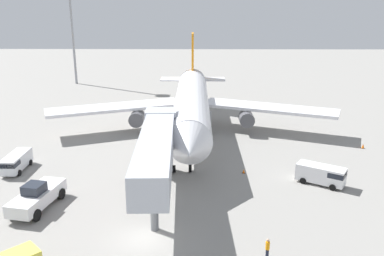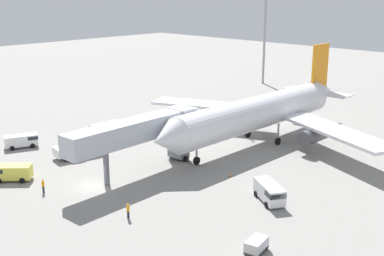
# 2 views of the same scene
# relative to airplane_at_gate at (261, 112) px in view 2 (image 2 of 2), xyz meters

# --- Properties ---
(ground_plane) EXTENTS (300.00, 300.00, 0.00)m
(ground_plane) POSITION_rel_airplane_at_gate_xyz_m (-3.64, -28.58, -4.76)
(ground_plane) COLOR gray
(airplane_at_gate) EXTENTS (43.75, 43.30, 13.68)m
(airplane_at_gate) POSITION_rel_airplane_at_gate_xyz_m (0.00, 0.00, 0.00)
(airplane_at_gate) COLOR silver
(airplane_at_gate) RESTS_ON ground
(jet_bridge) EXTENTS (3.92, 20.10, 7.27)m
(jet_bridge) POSITION_rel_airplane_at_gate_xyz_m (-3.00, -21.29, 0.71)
(jet_bridge) COLOR #B2B7C1
(jet_bridge) RESTS_ON ground
(pushback_tug) EXTENTS (3.72, 7.09, 2.64)m
(pushback_tug) POSITION_rel_airplane_at_gate_xyz_m (-14.27, -23.41, -3.55)
(pushback_tug) COLOR white
(pushback_tug) RESTS_ON ground
(service_van_mid_right) EXTENTS (3.48, 5.05, 1.89)m
(service_van_mid_right) POSITION_rel_airplane_at_gate_xyz_m (-23.91, -26.76, -3.67)
(service_van_mid_right) COLOR white
(service_van_mid_right) RESTS_ON ground
(service_van_far_left) EXTENTS (4.57, 4.58, 1.96)m
(service_van_far_left) POSITION_rel_airplane_at_gate_xyz_m (-12.46, -34.36, -3.64)
(service_van_far_left) COLOR #E5DB4C
(service_van_far_left) RESTS_ON ground
(service_van_near_center) EXTENTS (5.27, 4.23, 2.07)m
(service_van_near_center) POSITION_rel_airplane_at_gate_xyz_m (14.25, -17.64, -3.58)
(service_van_near_center) COLOR white
(service_van_near_center) RESTS_ON ground
(service_van_rear_left) EXTENTS (2.08, 5.10, 1.95)m
(service_van_rear_left) POSITION_rel_airplane_at_gate_xyz_m (-20.20, -14.36, -3.64)
(service_van_rear_left) COLOR silver
(service_van_rear_left) RESTS_ON ground
(baggage_cart_rear_right) EXTENTS (1.80, 2.65, 1.31)m
(baggage_cart_rear_right) POSITION_rel_airplane_at_gate_xyz_m (19.91, -27.63, -4.03)
(baggage_cart_rear_right) COLOR #38383D
(baggage_cart_rear_right) RESTS_ON ground
(ground_crew_worker_foreground) EXTENTS (0.44, 0.44, 1.68)m
(ground_crew_worker_foreground) POSITION_rel_airplane_at_gate_xyz_m (-6.15, -33.69, -3.87)
(ground_crew_worker_foreground) COLOR #1E2333
(ground_crew_worker_foreground) RESTS_ON ground
(ground_crew_worker_midground) EXTENTS (0.45, 0.45, 1.71)m
(ground_crew_worker_midground) POSITION_rel_airplane_at_gate_xyz_m (6.19, -31.16, -3.86)
(ground_crew_worker_midground) COLOR #1E2333
(ground_crew_worker_midground) RESTS_ON ground
(safety_cone_alpha) EXTENTS (0.31, 0.31, 0.49)m
(safety_cone_alpha) POSITION_rel_airplane_at_gate_xyz_m (6.20, -14.74, -4.52)
(safety_cone_alpha) COLOR black
(safety_cone_alpha) RESTS_ON ground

